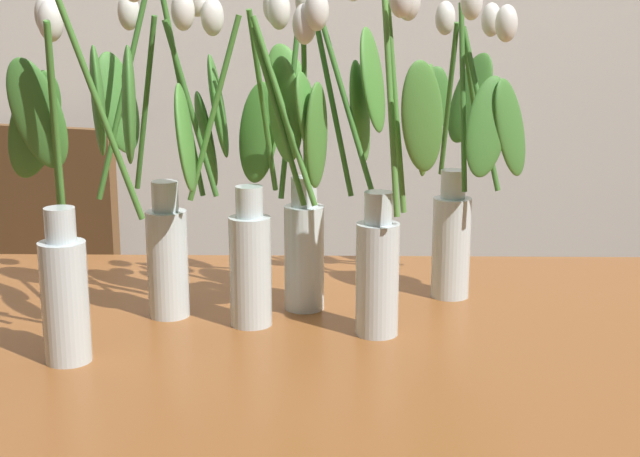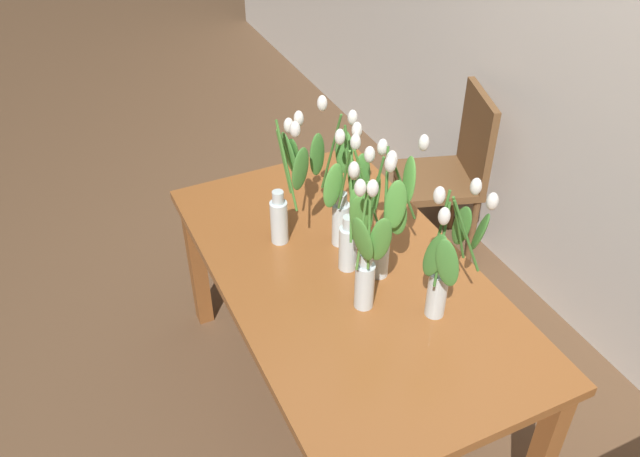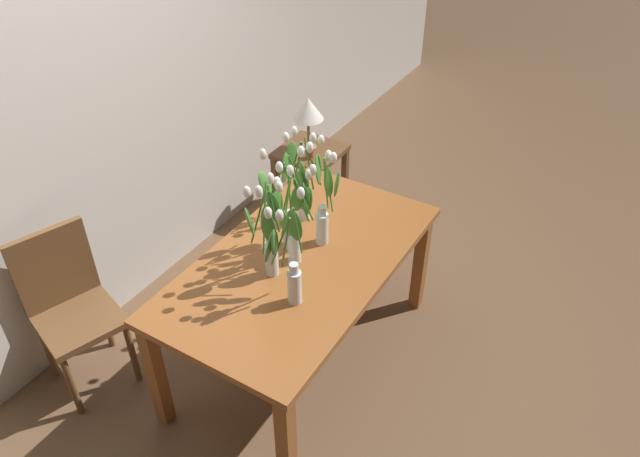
{
  "view_description": "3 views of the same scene",
  "coord_description": "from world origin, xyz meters",
  "px_view_note": "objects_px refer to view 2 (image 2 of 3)",
  "views": [
    {
      "loc": [
        0.11,
        -1.42,
        1.24
      ],
      "look_at": [
        0.08,
        0.01,
        0.9
      ],
      "focal_mm": 51.89,
      "sensor_mm": 36.0,
      "label": 1
    },
    {
      "loc": [
        1.62,
        -0.88,
        2.36
      ],
      "look_at": [
        -0.07,
        -0.08,
        0.93
      ],
      "focal_mm": 37.29,
      "sensor_mm": 36.0,
      "label": 2
    },
    {
      "loc": [
        -2.02,
        -1.34,
        2.75
      ],
      "look_at": [
        0.09,
        -0.07,
        0.9
      ],
      "focal_mm": 34.14,
      "sensor_mm": 36.0,
      "label": 3
    }
  ],
  "objects_px": {
    "dining_table": "(346,291)",
    "tulip_vase_3": "(352,220)",
    "tulip_vase_2": "(285,193)",
    "tulip_vase_0": "(385,223)",
    "tulip_vase_4": "(343,191)",
    "tulip_vase_1": "(366,267)",
    "dining_chair": "(453,167)",
    "tulip_vase_5": "(447,265)"
  },
  "relations": [
    {
      "from": "tulip_vase_1",
      "to": "dining_chair",
      "type": "xyz_separation_m",
      "value": [
        -0.91,
        1.02,
        -0.41
      ]
    },
    {
      "from": "tulip_vase_1",
      "to": "tulip_vase_2",
      "type": "distance_m",
      "value": 0.48
    },
    {
      "from": "tulip_vase_0",
      "to": "dining_chair",
      "type": "distance_m",
      "value": 1.27
    },
    {
      "from": "tulip_vase_3",
      "to": "dining_chair",
      "type": "bearing_deg",
      "value": 125.97
    },
    {
      "from": "dining_chair",
      "to": "tulip_vase_3",
      "type": "bearing_deg",
      "value": -54.03
    },
    {
      "from": "tulip_vase_0",
      "to": "tulip_vase_1",
      "type": "height_order",
      "value": "tulip_vase_0"
    },
    {
      "from": "tulip_vase_4",
      "to": "tulip_vase_5",
      "type": "xyz_separation_m",
      "value": [
        0.5,
        0.12,
        -0.01
      ]
    },
    {
      "from": "tulip_vase_5",
      "to": "tulip_vase_1",
      "type": "bearing_deg",
      "value": -122.16
    },
    {
      "from": "dining_table",
      "to": "tulip_vase_3",
      "type": "xyz_separation_m",
      "value": [
        -0.01,
        0.02,
        0.32
      ]
    },
    {
      "from": "tulip_vase_1",
      "to": "tulip_vase_2",
      "type": "xyz_separation_m",
      "value": [
        -0.47,
        -0.09,
        0.03
      ]
    },
    {
      "from": "tulip_vase_1",
      "to": "dining_chair",
      "type": "relative_size",
      "value": 0.59
    },
    {
      "from": "tulip_vase_1",
      "to": "dining_chair",
      "type": "distance_m",
      "value": 1.42
    },
    {
      "from": "dining_table",
      "to": "dining_chair",
      "type": "relative_size",
      "value": 1.72
    },
    {
      "from": "tulip_vase_0",
      "to": "tulip_vase_3",
      "type": "relative_size",
      "value": 1.09
    },
    {
      "from": "tulip_vase_1",
      "to": "tulip_vase_3",
      "type": "height_order",
      "value": "tulip_vase_1"
    },
    {
      "from": "tulip_vase_0",
      "to": "tulip_vase_2",
      "type": "relative_size",
      "value": 1.03
    },
    {
      "from": "tulip_vase_0",
      "to": "tulip_vase_2",
      "type": "height_order",
      "value": "tulip_vase_0"
    },
    {
      "from": "tulip_vase_0",
      "to": "tulip_vase_4",
      "type": "relative_size",
      "value": 1.0
    },
    {
      "from": "tulip_vase_5",
      "to": "dining_chair",
      "type": "distance_m",
      "value": 1.39
    },
    {
      "from": "dining_table",
      "to": "tulip_vase_4",
      "type": "height_order",
      "value": "tulip_vase_4"
    },
    {
      "from": "tulip_vase_1",
      "to": "tulip_vase_5",
      "type": "distance_m",
      "value": 0.26
    },
    {
      "from": "dining_table",
      "to": "tulip_vase_5",
      "type": "distance_m",
      "value": 0.5
    },
    {
      "from": "tulip_vase_3",
      "to": "tulip_vase_4",
      "type": "distance_m",
      "value": 0.17
    },
    {
      "from": "tulip_vase_3",
      "to": "dining_chair",
      "type": "xyz_separation_m",
      "value": [
        -0.7,
        0.97,
        -0.44
      ]
    },
    {
      "from": "dining_table",
      "to": "tulip_vase_2",
      "type": "xyz_separation_m",
      "value": [
        -0.28,
        -0.12,
        0.31
      ]
    },
    {
      "from": "tulip_vase_3",
      "to": "tulip_vase_4",
      "type": "height_order",
      "value": "tulip_vase_4"
    },
    {
      "from": "tulip_vase_0",
      "to": "tulip_vase_3",
      "type": "height_order",
      "value": "tulip_vase_0"
    },
    {
      "from": "dining_table",
      "to": "tulip_vase_5",
      "type": "relative_size",
      "value": 2.94
    },
    {
      "from": "tulip_vase_4",
      "to": "dining_chair",
      "type": "height_order",
      "value": "tulip_vase_4"
    },
    {
      "from": "tulip_vase_2",
      "to": "tulip_vase_3",
      "type": "height_order",
      "value": "tulip_vase_2"
    },
    {
      "from": "tulip_vase_4",
      "to": "tulip_vase_5",
      "type": "height_order",
      "value": "tulip_vase_4"
    },
    {
      "from": "tulip_vase_2",
      "to": "tulip_vase_4",
      "type": "bearing_deg",
      "value": 60.54
    },
    {
      "from": "tulip_vase_0",
      "to": "tulip_vase_2",
      "type": "xyz_separation_m",
      "value": [
        -0.35,
        -0.22,
        -0.03
      ]
    },
    {
      "from": "dining_table",
      "to": "tulip_vase_3",
      "type": "distance_m",
      "value": 0.32
    },
    {
      "from": "tulip_vase_2",
      "to": "tulip_vase_5",
      "type": "distance_m",
      "value": 0.68
    },
    {
      "from": "tulip_vase_4",
      "to": "dining_chair",
      "type": "relative_size",
      "value": 0.63
    },
    {
      "from": "tulip_vase_3",
      "to": "tulip_vase_5",
      "type": "relative_size",
      "value": 0.99
    },
    {
      "from": "dining_table",
      "to": "tulip_vase_3",
      "type": "relative_size",
      "value": 2.97
    },
    {
      "from": "tulip_vase_0",
      "to": "tulip_vase_4",
      "type": "bearing_deg",
      "value": -171.9
    },
    {
      "from": "tulip_vase_1",
      "to": "tulip_vase_4",
      "type": "bearing_deg",
      "value": 164.57
    },
    {
      "from": "tulip_vase_2",
      "to": "tulip_vase_3",
      "type": "relative_size",
      "value": 1.06
    },
    {
      "from": "tulip_vase_2",
      "to": "dining_chair",
      "type": "xyz_separation_m",
      "value": [
        -0.43,
        1.11,
        -0.44
      ]
    }
  ]
}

